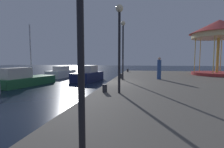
# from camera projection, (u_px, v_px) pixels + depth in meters

# --- Properties ---
(ground_plane) EXTENTS (120.00, 120.00, 0.00)m
(ground_plane) POSITION_uv_depth(u_px,v_px,m) (109.00, 92.00, 12.58)
(ground_plane) COLOR black
(quay_dock) EXTENTS (14.21, 27.03, 0.80)m
(quay_dock) POSITION_uv_depth(u_px,v_px,m) (212.00, 90.00, 11.30)
(quay_dock) COLOR #5B564F
(quay_dock) RESTS_ON ground
(sailboat_green) EXTENTS (3.20, 5.80, 5.84)m
(sailboat_green) POSITION_uv_depth(u_px,v_px,m) (24.00, 79.00, 15.76)
(sailboat_green) COLOR #236638
(sailboat_green) RESTS_ON ground
(motorboat_white) EXTENTS (2.40, 4.98, 1.57)m
(motorboat_white) POSITION_uv_depth(u_px,v_px,m) (62.00, 73.00, 23.55)
(motorboat_white) COLOR white
(motorboat_white) RESTS_ON ground
(motorboat_navy) EXTENTS (2.72, 4.89, 1.79)m
(motorboat_navy) POSITION_uv_depth(u_px,v_px,m) (88.00, 75.00, 19.43)
(motorboat_navy) COLOR #19214C
(motorboat_navy) RESTS_ON ground
(carousel) EXTENTS (5.86, 5.86, 5.84)m
(carousel) POSITION_uv_depth(u_px,v_px,m) (219.00, 34.00, 17.66)
(carousel) COLOR #B23333
(carousel) RESTS_ON quay_dock
(lamp_post_mid_promenade) EXTENTS (0.36, 0.36, 4.27)m
(lamp_post_mid_promenade) POSITION_uv_depth(u_px,v_px,m) (119.00, 33.00, 8.05)
(lamp_post_mid_promenade) COLOR black
(lamp_post_mid_promenade) RESTS_ON quay_dock
(lamp_post_far_end) EXTENTS (0.36, 0.36, 4.72)m
(lamp_post_far_end) POSITION_uv_depth(u_px,v_px,m) (123.00, 40.00, 13.40)
(lamp_post_far_end) COLOR black
(lamp_post_far_end) RESTS_ON quay_dock
(bollard_center) EXTENTS (0.24, 0.24, 0.40)m
(bollard_center) POSITION_uv_depth(u_px,v_px,m) (105.00, 88.00, 8.47)
(bollard_center) COLOR #2D2D33
(bollard_center) RESTS_ON quay_dock
(bollard_south) EXTENTS (0.24, 0.24, 0.40)m
(bollard_south) POSITION_uv_depth(u_px,v_px,m) (121.00, 76.00, 14.92)
(bollard_south) COLOR #2D2D33
(bollard_south) RESTS_ON quay_dock
(bollard_north) EXTENTS (0.24, 0.24, 0.40)m
(bollard_north) POSITION_uv_depth(u_px,v_px,m) (128.00, 70.00, 22.93)
(bollard_north) COLOR #2D2D33
(bollard_north) RESTS_ON quay_dock
(person_by_the_water) EXTENTS (0.34, 0.34, 1.86)m
(person_by_the_water) POSITION_uv_depth(u_px,v_px,m) (159.00, 69.00, 14.13)
(person_by_the_water) COLOR #2D4C8C
(person_by_the_water) RESTS_ON quay_dock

